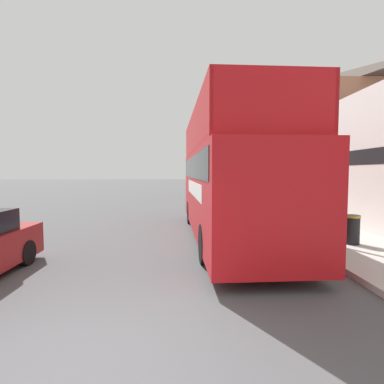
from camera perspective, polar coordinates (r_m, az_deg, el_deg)
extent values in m
plane|color=#4C4C4F|center=(24.30, -4.40, -1.55)|extent=(144.00, 144.00, 0.00)
cube|color=#ADAAA3|center=(21.86, 11.66, -2.03)|extent=(2.86, 108.00, 0.14)
cube|color=#9E664C|center=(25.15, 20.56, 6.03)|extent=(6.00, 18.80, 6.69)
pyramid|color=#473D38|center=(25.77, 20.81, 16.33)|extent=(6.00, 18.80, 2.54)
cube|color=red|center=(10.29, 7.03, 0.07)|extent=(2.88, 9.87, 2.65)
cube|color=white|center=(9.81, 7.57, 0.66)|extent=(2.73, 5.47, 0.45)
cube|color=black|center=(10.27, 7.07, 4.67)|extent=(2.88, 9.09, 0.70)
cube|color=red|center=(10.29, 7.09, 7.73)|extent=(2.85, 9.09, 0.10)
cube|color=red|center=(10.20, 0.30, 11.52)|extent=(0.44, 8.99, 1.22)
cube|color=red|center=(10.65, 13.64, 11.09)|extent=(0.44, 8.99, 1.22)
cube|color=red|center=(6.11, 15.47, 16.64)|extent=(2.49, 0.17, 1.22)
cube|color=red|center=(14.10, 4.13, 9.37)|extent=(2.54, 1.47, 1.22)
cylinder|color=black|center=(13.26, -0.27, -3.87)|extent=(0.32, 0.99, 0.98)
cylinder|color=black|center=(13.58, 9.22, -3.74)|extent=(0.32, 0.99, 0.98)
cylinder|color=black|center=(7.51, 2.59, -9.83)|extent=(0.32, 0.99, 0.98)
cylinder|color=black|center=(8.07, 18.81, -9.07)|extent=(0.32, 0.99, 0.98)
cube|color=silver|center=(18.49, 5.88, -1.50)|extent=(2.05, 4.15, 0.75)
cube|color=black|center=(18.32, 5.96, 0.37)|extent=(1.72, 2.03, 0.47)
cylinder|color=black|center=(19.62, 2.78, -1.84)|extent=(0.23, 0.68, 0.67)
cylinder|color=black|center=(19.90, 7.63, -1.79)|extent=(0.23, 0.68, 0.67)
cylinder|color=black|center=(17.14, 3.84, -2.66)|extent=(0.23, 0.68, 0.67)
cylinder|color=black|center=(17.46, 9.36, -2.58)|extent=(0.23, 0.68, 0.67)
cylinder|color=black|center=(8.44, -29.03, -10.09)|extent=(0.20, 0.60, 0.60)
cylinder|color=black|center=(9.83, 22.61, 1.91)|extent=(0.13, 0.13, 3.69)
cylinder|color=silver|center=(9.99, 22.92, 13.86)|extent=(0.32, 0.32, 0.45)
cone|color=black|center=(10.05, 22.98, 15.73)|extent=(0.35, 0.35, 0.22)
cylinder|color=black|center=(17.30, 12.21, 4.01)|extent=(0.13, 0.13, 4.42)
cylinder|color=silver|center=(17.49, 12.33, 12.02)|extent=(0.32, 0.32, 0.45)
cone|color=black|center=(17.54, 12.34, 13.10)|extent=(0.35, 0.35, 0.22)
cylinder|color=black|center=(10.07, 28.12, -6.31)|extent=(0.44, 0.44, 0.86)
cylinder|color=#B28E1E|center=(10.02, 28.19, -4.11)|extent=(0.48, 0.48, 0.06)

